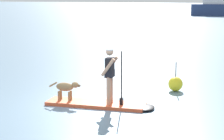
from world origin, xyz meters
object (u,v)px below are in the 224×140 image
at_px(dog, 66,88).
at_px(moored_boat_center, 218,7).
at_px(person_paddler, 110,72).
at_px(paddleboard, 103,104).
at_px(marker_buoy, 175,84).

bearing_deg(dog, moored_boat_center, 99.28).
bearing_deg(moored_boat_center, person_paddler, -79.40).
relative_size(paddleboard, person_paddler, 2.01).
height_order(person_paddler, dog, person_paddler).
distance_m(dog, moored_boat_center, 58.83).
bearing_deg(marker_buoy, paddleboard, -113.73).
height_order(person_paddler, marker_buoy, person_paddler).
relative_size(person_paddler, moored_boat_center, 0.17).
relative_size(paddleboard, moored_boat_center, 0.34).
distance_m(person_paddler, moored_boat_center, 58.73).
bearing_deg(person_paddler, dog, -166.21).
relative_size(dog, moored_boat_center, 0.10).
xyz_separation_m(dog, moored_boat_center, (-9.49, 58.05, 0.92)).
bearing_deg(dog, person_paddler, 13.79).
relative_size(paddleboard, dog, 3.32).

